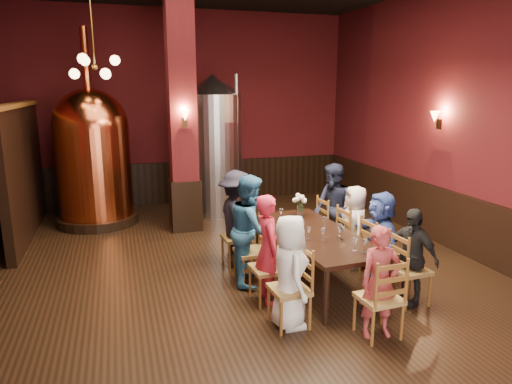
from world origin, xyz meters
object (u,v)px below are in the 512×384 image
object	(u,v)px
person_0	(290,272)
copper_kettle	(93,155)
steel_vessel	(214,145)
rose_vase	(300,202)
dining_table	(315,236)
person_1	(268,249)
person_2	(251,230)

from	to	relation	value
person_0	copper_kettle	size ratio (longest dim) A/B	0.35
steel_vessel	rose_vase	distance (m)	3.48
dining_table	steel_vessel	distance (m)	4.29
dining_table	steel_vessel	world-z (taller)	steel_vessel
copper_kettle	rose_vase	world-z (taller)	copper_kettle
steel_vessel	person_0	bearing A→B (deg)	-92.47
dining_table	person_1	xyz separation A→B (m)	(-0.83, -0.38, 0.03)
dining_table	rose_vase	distance (m)	0.85
person_1	person_2	world-z (taller)	person_2
dining_table	person_2	distance (m)	0.92
rose_vase	copper_kettle	bearing A→B (deg)	134.22
person_1	steel_vessel	xyz separation A→B (m)	(0.26, 4.55, 0.79)
person_0	rose_vase	xyz separation A→B (m)	(0.89, 1.83, 0.33)
person_0	person_1	size ratio (longest dim) A/B	0.94
dining_table	person_0	bearing A→B (deg)	-130.36
person_0	person_2	distance (m)	1.33
dining_table	person_0	size ratio (longest dim) A/B	1.82
rose_vase	dining_table	bearing A→B (deg)	-96.61
dining_table	person_2	bearing A→B (deg)	158.78
person_2	copper_kettle	distance (m)	4.41
person_0	steel_vessel	world-z (taller)	steel_vessel
steel_vessel	person_2	bearing A→B (deg)	-94.38
dining_table	rose_vase	size ratio (longest dim) A/B	6.46
person_1	rose_vase	world-z (taller)	person_1
person_2	rose_vase	xyz separation A→B (m)	(0.96, 0.51, 0.21)
person_0	steel_vessel	size ratio (longest dim) A/B	0.45
person_1	copper_kettle	bearing A→B (deg)	31.50
dining_table	steel_vessel	bearing A→B (deg)	94.63
person_0	person_2	xyz separation A→B (m)	(-0.07, 1.33, 0.11)
person_0	copper_kettle	xyz separation A→B (m)	(-2.28, 5.09, 0.74)
person_0	person_1	xyz separation A→B (m)	(-0.04, 0.67, 0.05)
person_1	copper_kettle	size ratio (longest dim) A/B	0.37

